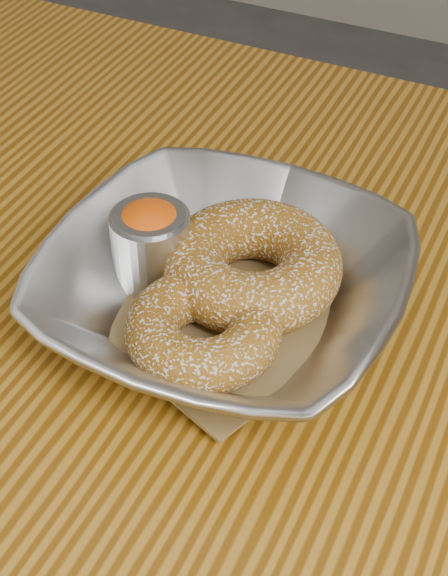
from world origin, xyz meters
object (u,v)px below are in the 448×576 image
at_px(table, 315,521).
at_px(serving_bowl, 224,291).
at_px(donut_back, 253,265).
at_px(ramekin, 151,242).
at_px(donut_front, 203,329).

distance_m(table, serving_bowl, 0.16).
distance_m(serving_bowl, donut_back, 0.03).
bearing_deg(table, donut_back, 136.81).
relative_size(serving_bowl, ramekin, 3.86).
bearing_deg(table, ramekin, 157.25).
xyz_separation_m(table, donut_back, (-0.08, 0.08, 0.13)).
height_order(serving_bowl, donut_back, serving_bowl).
bearing_deg(ramekin, serving_bowl, -11.94).
xyz_separation_m(donut_front, ramekin, (-0.06, 0.05, 0.01)).
xyz_separation_m(table, donut_front, (-0.09, 0.01, 0.13)).
bearing_deg(serving_bowl, table, -29.00).
distance_m(table, donut_front, 0.15).
height_order(serving_bowl, ramekin, ramekin).
xyz_separation_m(serving_bowl, donut_front, (0.00, -0.03, -0.00)).
height_order(table, donut_front, donut_front).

